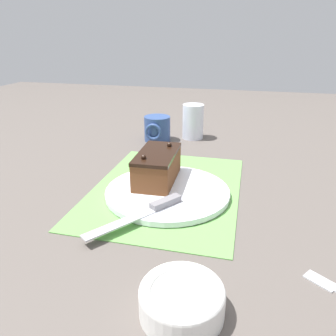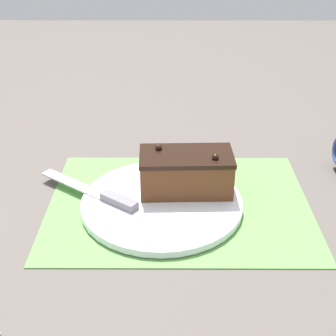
% 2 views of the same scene
% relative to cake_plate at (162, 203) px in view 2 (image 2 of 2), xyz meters
% --- Properties ---
extents(ground_plane, '(3.00, 3.00, 0.00)m').
position_rel_cake_plate_xyz_m(ground_plane, '(-0.03, -0.01, -0.01)').
color(ground_plane, '#544C47').
extents(placemat_woven, '(0.46, 0.34, 0.00)m').
position_rel_cake_plate_xyz_m(placemat_woven, '(-0.03, -0.01, -0.01)').
color(placemat_woven, '#609E4C').
rests_on(placemat_woven, ground_plane).
extents(cake_plate, '(0.28, 0.28, 0.01)m').
position_rel_cake_plate_xyz_m(cake_plate, '(0.00, 0.00, 0.00)').
color(cake_plate, white).
rests_on(cake_plate, placemat_woven).
extents(chocolate_cake, '(0.17, 0.09, 0.08)m').
position_rel_cake_plate_xyz_m(chocolate_cake, '(-0.04, -0.04, 0.04)').
color(chocolate_cake, brown).
rests_on(chocolate_cake, cake_plate).
extents(serving_knife, '(0.19, 0.15, 0.01)m').
position_rel_cake_plate_xyz_m(serving_knife, '(0.10, -0.01, 0.01)').
color(serving_knife, slate).
rests_on(serving_knife, cake_plate).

